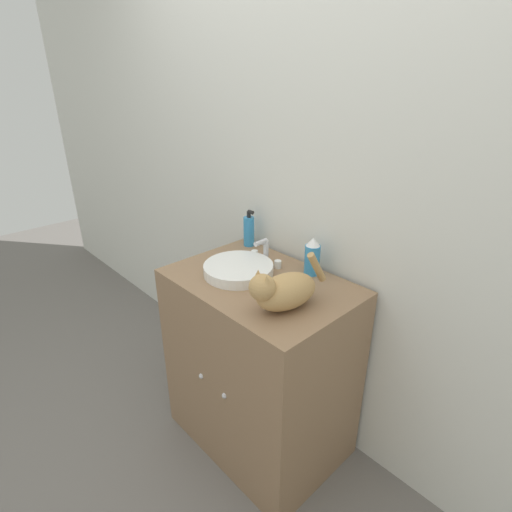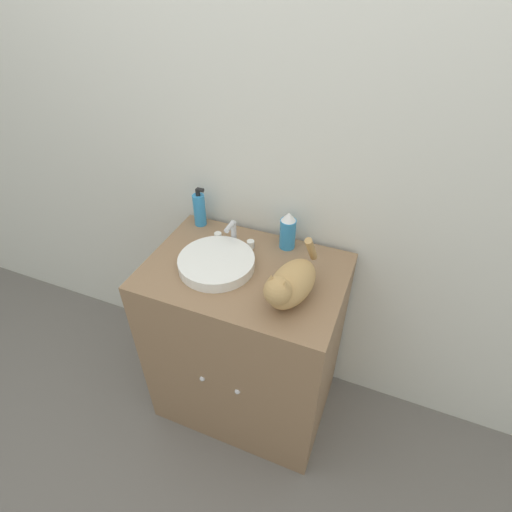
% 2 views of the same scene
% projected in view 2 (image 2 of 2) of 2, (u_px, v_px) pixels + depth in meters
% --- Properties ---
extents(ground_plane, '(8.00, 8.00, 0.00)m').
position_uv_depth(ground_plane, '(226.00, 443.00, 1.93)').
color(ground_plane, slate).
extents(wall_back, '(6.00, 0.05, 2.50)m').
position_uv_depth(wall_back, '(274.00, 153.00, 1.58)').
color(wall_back, silver).
rests_on(wall_back, ground_plane).
extents(vanity_cabinet, '(0.80, 0.56, 0.89)m').
position_uv_depth(vanity_cabinet, '(246.00, 343.00, 1.85)').
color(vanity_cabinet, '#8C6B4C').
rests_on(vanity_cabinet, ground_plane).
extents(sink_basin, '(0.30, 0.30, 0.04)m').
position_uv_depth(sink_basin, '(216.00, 263.00, 1.57)').
color(sink_basin, white).
rests_on(sink_basin, vanity_cabinet).
extents(faucet, '(0.18, 0.08, 0.12)m').
position_uv_depth(faucet, '(233.00, 235.00, 1.67)').
color(faucet, silver).
rests_on(faucet, vanity_cabinet).
extents(cat, '(0.18, 0.35, 0.20)m').
position_uv_depth(cat, '(290.00, 284.00, 1.40)').
color(cat, tan).
rests_on(cat, vanity_cabinet).
extents(soap_bottle, '(0.06, 0.05, 0.19)m').
position_uv_depth(soap_bottle, '(200.00, 209.00, 1.78)').
color(soap_bottle, '#338CCC').
rests_on(soap_bottle, vanity_cabinet).
extents(spray_bottle, '(0.07, 0.07, 0.17)m').
position_uv_depth(spray_bottle, '(288.00, 231.00, 1.64)').
color(spray_bottle, '#338CCC').
rests_on(spray_bottle, vanity_cabinet).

